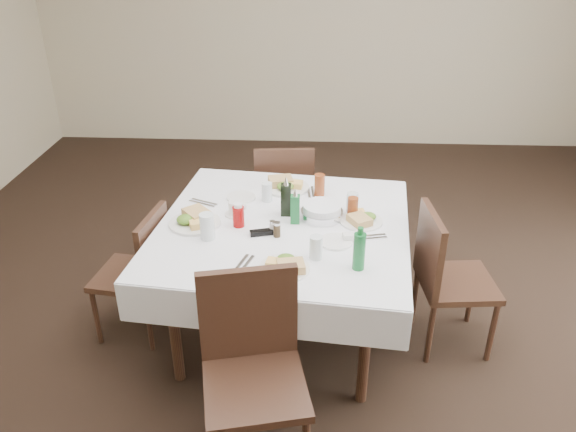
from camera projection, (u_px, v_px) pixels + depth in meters
The scene contains 33 objects.
ground_plane at pixel (311, 343), 3.44m from camera, with size 7.00×7.00×0.00m, color black.
room_shell at pixel (318, 61), 2.63m from camera, with size 6.04×7.04×2.80m.
dining_table at pixel (283, 235), 3.23m from camera, with size 1.55×1.55×0.76m.
chair_north at pixel (284, 193), 4.14m from camera, with size 0.46×0.46×0.89m.
chair_south at pixel (252, 359), 2.53m from camera, with size 0.54×0.54×0.95m.
chair_east at pixel (444, 272), 3.22m from camera, with size 0.45×0.45×0.88m.
chair_west at pixel (141, 267), 3.33m from camera, with size 0.44×0.44×0.83m.
meal_north at pixel (285, 185), 3.60m from camera, with size 0.29×0.29×0.06m.
meal_south at pixel (286, 266), 2.77m from camera, with size 0.25×0.25×0.06m.
meal_east at pixel (362, 219), 3.20m from camera, with size 0.25×0.25×0.05m.
meal_west at pixel (194, 220), 3.18m from camera, with size 0.29×0.29×0.06m.
side_plate_a at pixel (241, 197), 3.48m from camera, with size 0.18×0.18×0.01m.
side_plate_b at pixel (336, 242), 3.00m from camera, with size 0.18×0.18×0.01m.
water_n at pixel (267, 192), 3.43m from camera, with size 0.06×0.06×0.12m.
water_s at pixel (316, 247), 2.85m from camera, with size 0.07×0.07×0.13m.
water_e at pixel (352, 203), 3.29m from camera, with size 0.07×0.07×0.13m.
water_w at pixel (207, 226), 3.02m from camera, with size 0.08×0.08×0.15m.
iced_tea_a at pixel (320, 185), 3.50m from camera, with size 0.07×0.07×0.14m.
iced_tea_b at pixel (353, 208), 3.23m from camera, with size 0.06×0.06×0.13m.
bread_basket at pixel (322, 211), 3.25m from camera, with size 0.25×0.25×0.08m.
oil_cruet_dark at pixel (286, 198), 3.24m from camera, with size 0.06×0.06×0.24m.
oil_cruet_green at pixel (295, 208), 3.17m from camera, with size 0.05×0.05×0.22m.
ketchup_bottle at pixel (238, 216), 3.14m from camera, with size 0.07×0.07×0.14m.
salt_shaker at pixel (272, 227), 3.09m from camera, with size 0.03×0.03×0.07m.
pepper_shaker at pixel (277, 229), 3.05m from camera, with size 0.04×0.04×0.09m.
coffee_mug at pixel (235, 209), 3.27m from camera, with size 0.13×0.12×0.09m.
sunglasses at pixel (261, 232), 3.08m from camera, with size 0.13×0.07×0.03m.
green_bottle at pixel (359, 251), 2.74m from camera, with size 0.06×0.06×0.23m.
sugar_caddy at pixel (351, 237), 3.02m from camera, with size 0.10×0.07×0.04m.
cutlery_n at pixel (311, 192), 3.55m from camera, with size 0.06×0.17×0.01m.
cutlery_s at pixel (243, 265), 2.80m from camera, with size 0.11×0.21×0.01m.
cutlery_e at pixel (369, 237), 3.05m from camera, with size 0.20×0.09×0.01m.
cutlery_w at pixel (203, 203), 3.42m from camera, with size 0.19×0.12×0.01m.
Camera 1 is at (-0.00, -2.67, 2.31)m, focal length 35.00 mm.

